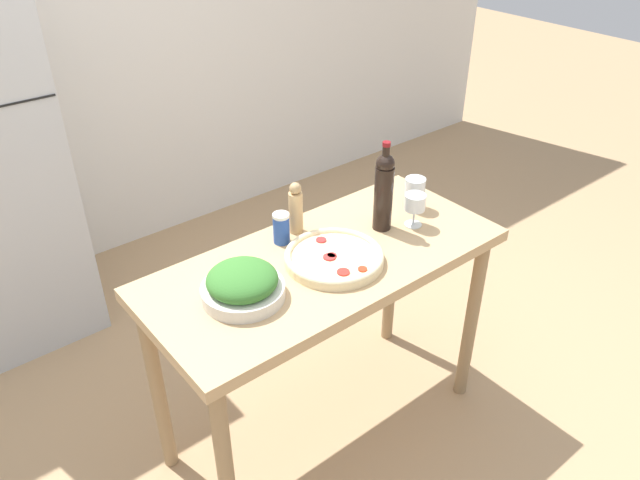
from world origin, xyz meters
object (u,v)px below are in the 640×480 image
wine_bottle (384,190)px  wine_glass_far (415,187)px  wine_glass_near (415,204)px  salt_canister (281,228)px  homemade_pizza (334,257)px  salad_bowl (243,285)px  pepper_mill (296,209)px

wine_bottle → wine_glass_far: 0.22m
wine_glass_near → salt_canister: 0.53m
wine_glass_far → salt_canister: 0.59m
wine_glass_far → homemade_pizza: wine_glass_far is taller
wine_glass_near → salad_bowl: wine_glass_near is taller
wine_glass_near → wine_glass_far: 0.14m
salad_bowl → wine_glass_near: bearing=-2.3°
wine_glass_near → wine_glass_far: bearing=43.4°
pepper_mill → wine_bottle: bearing=-34.4°
wine_bottle → salt_canister: size_ratio=2.97×
salad_bowl → salt_canister: 0.36m
homemade_pizza → salad_bowl: bearing=175.2°
wine_bottle → salt_canister: bearing=156.2°
wine_bottle → wine_glass_far: bearing=8.1°
wine_bottle → pepper_mill: 0.34m
wine_bottle → wine_glass_near: bearing=-30.3°
wine_bottle → wine_glass_far: wine_bottle is taller
wine_bottle → pepper_mill: size_ratio=1.72×
wine_glass_far → pepper_mill: 0.51m
wine_glass_far → salad_bowl: 0.88m
salt_canister → wine_bottle: bearing=-23.8°
wine_bottle → salad_bowl: wine_bottle is taller
homemade_pizza → salt_canister: bearing=106.8°
pepper_mill → salad_bowl: pepper_mill is taller
homemade_pizza → pepper_mill: bearing=85.1°
salad_bowl → homemade_pizza: 0.37m
wine_glass_far → salt_canister: bearing=167.1°
wine_glass_far → salad_bowl: size_ratio=0.48×
homemade_pizza → salt_canister: salt_canister is taller
wine_glass_far → salad_bowl: bearing=-175.9°
wine_bottle → wine_glass_near: 0.15m
pepper_mill → salt_canister: 0.10m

